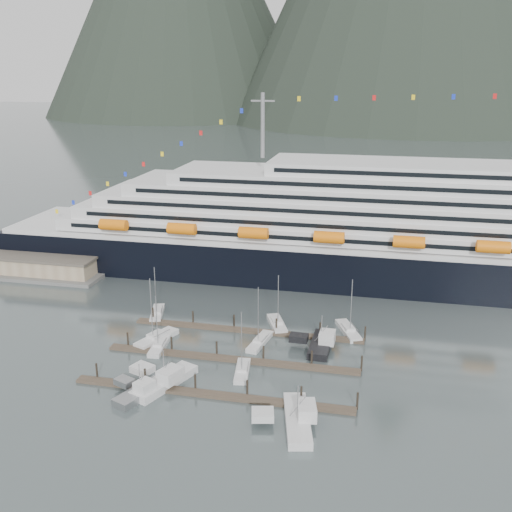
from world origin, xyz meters
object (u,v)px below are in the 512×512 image
object	(u,v)px
sailboat_g	(348,331)
trawler_b	(140,391)
sailboat_b	(159,346)
sailboat_c	(242,371)
cruise_ship	(419,236)
trawler_c	(296,419)
sailboat_e	(157,314)
sailboat_d	(260,342)
trawler_e	(320,343)
trawler_a	(164,380)
sailboat_a	(157,339)
warehouse	(27,262)
sailboat_f	(277,324)

from	to	relation	value
sailboat_g	trawler_b	size ratio (longest dim) A/B	1.18
sailboat_b	sailboat_c	world-z (taller)	sailboat_c
cruise_ship	sailboat_c	world-z (taller)	cruise_ship
trawler_b	trawler_c	size ratio (longest dim) A/B	0.73
cruise_ship	sailboat_e	size ratio (longest dim) A/B	17.62
sailboat_d	trawler_e	distance (m)	11.88
trawler_a	trawler_c	xyz separation A→B (m)	(23.96, -6.60, -0.03)
sailboat_a	sailboat_g	distance (m)	39.01
sailboat_b	trawler_e	size ratio (longest dim) A/B	0.99
trawler_c	warehouse	bearing A→B (deg)	42.47
sailboat_f	trawler_b	world-z (taller)	sailboat_f
sailboat_d	sailboat_g	bearing A→B (deg)	-52.77
warehouse	trawler_c	size ratio (longest dim) A/B	3.19
sailboat_d	sailboat_f	size ratio (longest dim) A/B	1.04
sailboat_e	sailboat_g	size ratio (longest dim) A/B	0.96
trawler_a	trawler_b	bearing A→B (deg)	169.52
sailboat_e	trawler_c	size ratio (longest dim) A/B	0.83
cruise_ship	sailboat_g	distance (m)	39.59
trawler_b	trawler_e	world-z (taller)	trawler_e
sailboat_d	trawler_a	xyz separation A→B (m)	(-12.66, -19.43, 0.54)
sailboat_e	sailboat_a	bearing A→B (deg)	-174.60
trawler_b	sailboat_g	bearing A→B (deg)	-21.84
sailboat_d	sailboat_b	bearing A→B (deg)	116.87
sailboat_f	trawler_e	distance (m)	13.07
sailboat_c	sailboat_d	distance (m)	12.43
sailboat_f	trawler_c	size ratio (longest dim) A/B	0.84
sailboat_b	sailboat_f	size ratio (longest dim) A/B	0.95
sailboat_c	trawler_b	xyz separation A→B (m)	(-14.71, -11.18, 0.44)
sailboat_a	trawler_e	bearing A→B (deg)	-61.53
trawler_a	trawler_c	distance (m)	24.85
sailboat_a	trawler_b	xyz separation A→B (m)	(5.16, -20.40, 0.41)
sailboat_c	sailboat_f	size ratio (longest dim) A/B	1.03
trawler_c	sailboat_e	bearing A→B (deg)	33.34
trawler_c	trawler_e	distance (m)	26.78
trawler_b	trawler_e	size ratio (longest dim) A/B	0.90
cruise_ship	trawler_b	world-z (taller)	cruise_ship
cruise_ship	trawler_a	world-z (taller)	cruise_ship
trawler_a	sailboat_e	bearing A→B (deg)	44.93
sailboat_a	trawler_e	xyz separation A→B (m)	(32.24, 3.94, 0.50)
cruise_ship	sailboat_b	distance (m)	71.59
sailboat_b	sailboat_c	distance (m)	19.23
sailboat_b	sailboat_e	distance (m)	16.39
trawler_b	sailboat_d	bearing A→B (deg)	-10.32
trawler_c	sailboat_d	bearing A→B (deg)	10.70
trawler_a	sailboat_g	bearing A→B (deg)	-24.58
sailboat_c	trawler_e	distance (m)	18.08
sailboat_b	trawler_a	size ratio (longest dim) A/B	0.83
sailboat_a	trawler_c	xyz separation A→B (m)	(31.70, -22.83, 0.46)
trawler_b	trawler_e	xyz separation A→B (m)	(27.09, 24.34, 0.10)
sailboat_c	trawler_b	size ratio (longest dim) A/B	1.20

